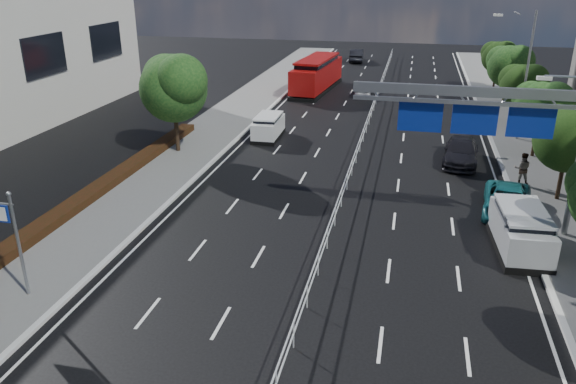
# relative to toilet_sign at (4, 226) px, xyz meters

# --- Properties ---
(ground) EXTENTS (160.00, 160.00, 0.00)m
(ground) POSITION_rel_toilet_sign_xyz_m (10.95, 0.00, -2.94)
(ground) COLOR black
(ground) RESTS_ON ground
(sidewalk_near) EXTENTS (5.00, 140.00, 0.14)m
(sidewalk_near) POSITION_rel_toilet_sign_xyz_m (-0.55, 0.00, -2.87)
(sidewalk_near) COLOR slate
(sidewalk_near) RESTS_ON ground
(kerb_near) EXTENTS (0.25, 140.00, 0.15)m
(kerb_near) POSITION_rel_toilet_sign_xyz_m (1.95, 0.00, -2.87)
(kerb_near) COLOR silver
(kerb_near) RESTS_ON ground
(median_fence) EXTENTS (0.05, 85.00, 1.02)m
(median_fence) POSITION_rel_toilet_sign_xyz_m (10.95, 22.50, -2.42)
(median_fence) COLOR silver
(median_fence) RESTS_ON ground
(hedge_near) EXTENTS (1.00, 36.00, 0.44)m
(hedge_near) POSITION_rel_toilet_sign_xyz_m (-2.35, 5.00, -2.58)
(hedge_near) COLOR black
(hedge_near) RESTS_ON sidewalk_near
(toilet_sign) EXTENTS (1.62, 0.18, 4.34)m
(toilet_sign) POSITION_rel_toilet_sign_xyz_m (0.00, 0.00, 0.00)
(toilet_sign) COLOR gray
(toilet_sign) RESTS_ON ground
(overhead_gantry) EXTENTS (10.24, 0.38, 7.45)m
(overhead_gantry) POSITION_rel_toilet_sign_xyz_m (17.69, 10.05, 2.66)
(overhead_gantry) COLOR gray
(overhead_gantry) RESTS_ON ground
(streetlight_far) EXTENTS (2.78, 2.40, 9.00)m
(streetlight_far) POSITION_rel_toilet_sign_xyz_m (21.46, 26.00, 2.27)
(streetlight_far) COLOR gray
(streetlight_far) RESTS_ON ground
(near_tree_back) EXTENTS (4.84, 4.51, 6.69)m
(near_tree_back) POSITION_rel_toilet_sign_xyz_m (-0.99, 17.97, 1.67)
(near_tree_back) COLOR black
(near_tree_back) RESTS_ON ground
(far_tree_d) EXTENTS (3.85, 3.59, 5.34)m
(far_tree_d) POSITION_rel_toilet_sign_xyz_m (22.20, 14.48, 0.74)
(far_tree_d) COLOR black
(far_tree_d) RESTS_ON ground
(far_tree_e) EXTENTS (3.63, 3.38, 5.13)m
(far_tree_e) POSITION_rel_toilet_sign_xyz_m (22.20, 21.98, 0.61)
(far_tree_e) COLOR black
(far_tree_e) RESTS_ON ground
(far_tree_f) EXTENTS (3.52, 3.28, 5.02)m
(far_tree_f) POSITION_rel_toilet_sign_xyz_m (22.20, 29.48, 0.55)
(far_tree_f) COLOR black
(far_tree_f) RESTS_ON ground
(far_tree_g) EXTENTS (3.96, 3.69, 5.45)m
(far_tree_g) POSITION_rel_toilet_sign_xyz_m (22.20, 36.98, 0.81)
(far_tree_g) COLOR black
(far_tree_g) RESTS_ON ground
(far_tree_h) EXTENTS (3.41, 3.18, 4.91)m
(far_tree_h) POSITION_rel_toilet_sign_xyz_m (22.20, 44.48, 0.48)
(far_tree_h) COLOR black
(far_tree_h) RESTS_ON ground
(white_minivan) EXTENTS (1.79, 3.99, 1.72)m
(white_minivan) POSITION_rel_toilet_sign_xyz_m (4.07, 22.62, -2.10)
(white_minivan) COLOR black
(white_minivan) RESTS_ON ground
(red_bus) EXTENTS (3.69, 11.24, 3.30)m
(red_bus) POSITION_rel_toilet_sign_xyz_m (4.64, 39.98, -1.23)
(red_bus) COLOR black
(red_bus) RESTS_ON ground
(near_car_silver) EXTENTS (1.64, 3.95, 1.34)m
(near_car_silver) POSITION_rel_toilet_sign_xyz_m (9.46, 38.92, -2.28)
(near_car_silver) COLOR #B5B7BD
(near_car_silver) RESTS_ON ground
(near_car_dark) EXTENTS (2.05, 5.01, 1.61)m
(near_car_dark) POSITION_rel_toilet_sign_xyz_m (6.56, 59.43, -2.14)
(near_car_dark) COLOR black
(near_car_dark) RESTS_ON ground
(silver_minivan) EXTENTS (2.27, 4.81, 1.95)m
(silver_minivan) POSITION_rel_toilet_sign_xyz_m (19.25, 8.12, -1.98)
(silver_minivan) COLOR black
(silver_minivan) RESTS_ON ground
(parked_car_teal) EXTENTS (2.91, 5.20, 1.37)m
(parked_car_teal) POSITION_rel_toilet_sign_xyz_m (19.25, 12.11, -2.26)
(parked_car_teal) COLOR #165C63
(parked_car_teal) RESTS_ON ground
(parked_car_dark) EXTENTS (2.56, 5.29, 1.48)m
(parked_car_dark) POSITION_rel_toilet_sign_xyz_m (17.45, 19.92, -2.20)
(parked_car_dark) COLOR black
(parked_car_dark) RESTS_ON ground
(pedestrian_b) EXTENTS (0.94, 0.75, 1.86)m
(pedestrian_b) POSITION_rel_toilet_sign_xyz_m (20.55, 16.38, -1.88)
(pedestrian_b) COLOR gray
(pedestrian_b) RESTS_ON sidewalk_far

